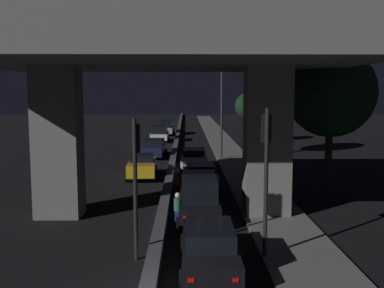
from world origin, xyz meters
TOP-DOWN VIEW (x-y plane):
  - median_divider at (0.00, 35.00)m, footprint 0.47×126.00m
  - sidewalk_right at (4.99, 28.00)m, footprint 2.83×126.00m
  - elevated_overpass at (0.00, 9.35)m, footprint 17.22×12.36m
  - traffic_light_left_of_median at (-0.63, 4.02)m, footprint 0.30×0.49m
  - traffic_light_right_of_median at (3.68, 4.02)m, footprint 0.30×0.49m
  - street_lamp at (3.67, 26.05)m, footprint 2.20×0.32m
  - car_black_lead at (1.76, 3.01)m, footprint 1.85×4.75m
  - car_black_second at (1.61, 8.90)m, footprint 1.88×4.36m
  - car_grey_third at (1.85, 15.08)m, footprint 2.15×4.31m
  - car_white_fourth at (1.63, 21.63)m, footprint 2.07×4.83m
  - car_taxi_yellow_lead_oncoming at (-1.83, 18.22)m, footprint 2.03×4.01m
  - car_dark_blue_second_oncoming at (-1.70, 27.61)m, footprint 2.09×4.51m
  - car_white_third_oncoming at (-1.92, 39.51)m, footprint 2.08×4.09m
  - car_silver_fourth_oncoming at (-1.52, 47.68)m, footprint 1.89×4.65m
  - motorcycle_blue_filtering_near at (0.69, 7.67)m, footprint 0.32×1.85m
  - motorcycle_red_filtering_mid at (0.60, 13.64)m, footprint 0.33×1.76m
  - pedestrian_on_sidewalk at (5.56, 10.89)m, footprint 0.40×0.40m
  - roadside_tree_kerbside_near at (8.71, 13.21)m, footprint 4.78×4.78m
  - roadside_tree_kerbside_mid at (8.21, 28.46)m, footprint 4.22×4.22m
  - roadside_tree_kerbside_far at (7.85, 38.33)m, footprint 2.99×2.99m

SIDE VIEW (x-z plane):
  - sidewalk_right at x=4.99m, z-range 0.00..0.12m
  - median_divider at x=0.00m, z-range 0.00..0.43m
  - motorcycle_red_filtering_mid at x=0.60m, z-range -0.10..1.31m
  - motorcycle_blue_filtering_near at x=0.69m, z-range -0.11..1.32m
  - car_grey_third at x=1.85m, z-range 0.03..1.48m
  - car_black_lead at x=1.76m, z-range 0.02..1.51m
  - car_taxi_yellow_lead_oncoming at x=-1.83m, z-range 0.02..1.57m
  - car_dark_blue_second_oncoming at x=-1.70m, z-range 0.02..1.57m
  - car_white_fourth at x=1.63m, z-range 0.04..1.55m
  - car_white_third_oncoming at x=-1.92m, z-range 0.06..1.86m
  - car_black_second at x=1.61m, z-range 0.04..1.94m
  - pedestrian_on_sidewalk at x=5.56m, z-range 0.12..1.89m
  - car_silver_fourth_oncoming at x=-1.52m, z-range 0.05..2.01m
  - traffic_light_left_of_median at x=-0.63m, z-range 0.87..5.61m
  - traffic_light_right_of_median at x=3.68m, z-range 0.92..5.99m
  - roadside_tree_kerbside_far at x=7.85m, z-range 1.21..6.73m
  - roadside_tree_kerbside_mid at x=8.21m, z-range 1.41..8.50m
  - street_lamp at x=3.67m, z-range 0.74..9.38m
  - roadside_tree_kerbside_near at x=8.71m, z-range 1.57..9.52m
  - elevated_overpass at x=0.00m, z-range 2.51..11.89m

